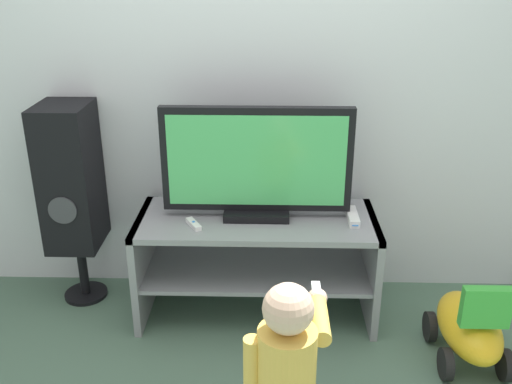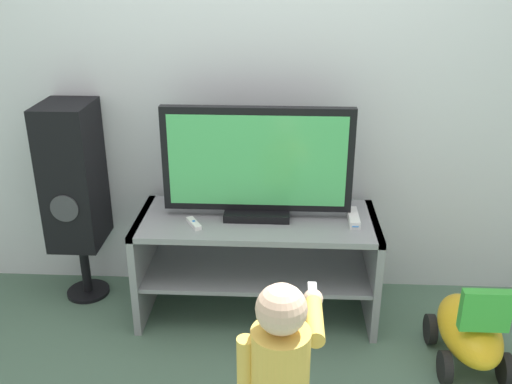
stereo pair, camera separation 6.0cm
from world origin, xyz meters
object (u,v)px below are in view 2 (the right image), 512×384
(game_console, at_px, (353,218))
(speaker_tower, at_px, (74,179))
(child, at_px, (281,367))
(remote_primary, at_px, (194,223))
(ride_on_toy, at_px, (470,330))
(television, at_px, (257,164))

(game_console, xyz_separation_m, speaker_tower, (-1.46, 0.14, 0.13))
(game_console, xyz_separation_m, child, (-0.35, -1.02, -0.10))
(remote_primary, height_order, child, child)
(ride_on_toy, bearing_deg, remote_primary, 168.30)
(television, distance_m, ride_on_toy, 1.27)
(television, xyz_separation_m, game_console, (0.48, -0.04, -0.26))
(game_console, bearing_deg, television, 175.61)
(remote_primary, bearing_deg, speaker_tower, 161.29)
(television, height_order, child, television)
(television, xyz_separation_m, speaker_tower, (-0.97, 0.10, -0.13))
(game_console, bearing_deg, speaker_tower, 174.68)
(child, bearing_deg, remote_primary, 115.53)
(television, height_order, ride_on_toy, television)
(television, height_order, game_console, television)
(game_console, relative_size, remote_primary, 1.57)
(ride_on_toy, bearing_deg, speaker_tower, 165.89)
(child, xyz_separation_m, ride_on_toy, (0.87, 0.65, -0.29))
(game_console, distance_m, child, 1.08)
(remote_primary, bearing_deg, child, -64.47)
(child, distance_m, ride_on_toy, 1.13)
(television, distance_m, game_console, 0.55)
(game_console, height_order, speaker_tower, speaker_tower)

